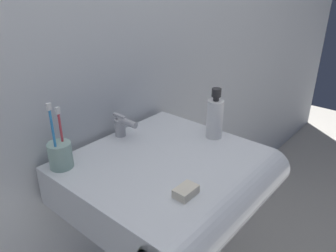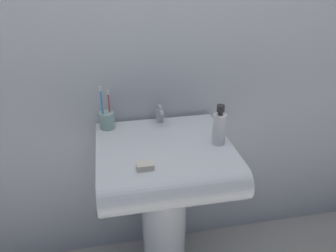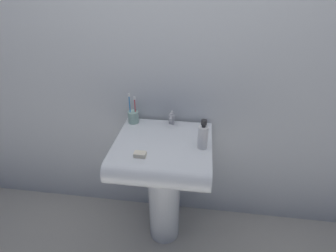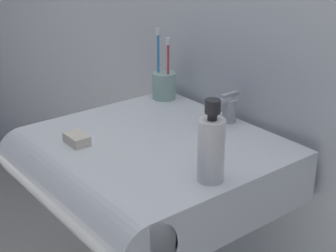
{
  "view_description": "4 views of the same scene",
  "coord_description": "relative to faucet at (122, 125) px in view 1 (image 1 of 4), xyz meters",
  "views": [
    {
      "loc": [
        -0.66,
        -0.59,
        1.35
      ],
      "look_at": [
        0.03,
        -0.0,
        0.92
      ],
      "focal_mm": 35.0,
      "sensor_mm": 36.0,
      "label": 1
    },
    {
      "loc": [
        -0.21,
        -1.2,
        1.53
      ],
      "look_at": [
        0.02,
        -0.01,
        0.91
      ],
      "focal_mm": 35.0,
      "sensor_mm": 36.0,
      "label": 2
    },
    {
      "loc": [
        0.2,
        -1.3,
        1.68
      ],
      "look_at": [
        0.03,
        0.0,
        0.92
      ],
      "focal_mm": 28.0,
      "sensor_mm": 36.0,
      "label": 3
    },
    {
      "loc": [
        0.92,
        -0.7,
        1.34
      ],
      "look_at": [
        0.02,
        0.01,
        0.86
      ],
      "focal_mm": 55.0,
      "sensor_mm": 36.0,
      "label": 4
    }
  ],
  "objects": [
    {
      "name": "sink_basin",
      "position": [
        -0.02,
        -0.25,
        -0.11
      ],
      "size": [
        0.57,
        0.56,
        0.13
      ],
      "color": "white",
      "rests_on": "sink_pedestal"
    },
    {
      "name": "wall_back",
      "position": [
        -0.02,
        0.09,
        0.33
      ],
      "size": [
        5.0,
        0.05,
        2.4
      ],
      "primitive_type": "cube",
      "color": "silver",
      "rests_on": "ground"
    },
    {
      "name": "faucet",
      "position": [
        0.0,
        0.0,
        0.0
      ],
      "size": [
        0.04,
        0.11,
        0.08
      ],
      "color": "#B7B7BC",
      "rests_on": "sink_basin"
    },
    {
      "name": "toothbrush_cup",
      "position": [
        -0.25,
        -0.01,
        -0.0
      ],
      "size": [
        0.07,
        0.07,
        0.21
      ],
      "color": "#99BFB2",
      "rests_on": "sink_basin"
    },
    {
      "name": "soap_bottle",
      "position": [
        0.21,
        -0.25,
        0.03
      ],
      "size": [
        0.06,
        0.06,
        0.18
      ],
      "color": "white",
      "rests_on": "sink_basin"
    },
    {
      "name": "bar_soap",
      "position": [
        -0.12,
        -0.38,
        -0.03
      ],
      "size": [
        0.07,
        0.04,
        0.02
      ],
      "primitive_type": "cube",
      "color": "silver",
      "rests_on": "sink_basin"
    }
  ]
}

